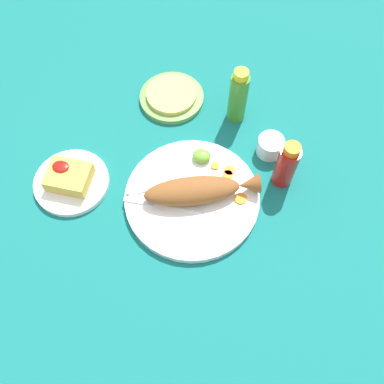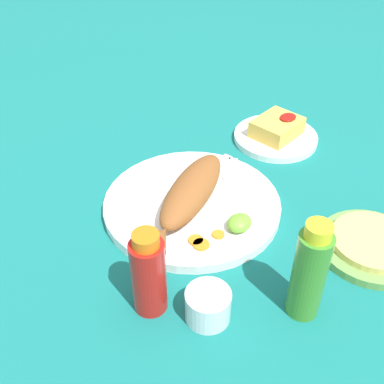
{
  "view_description": "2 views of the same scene",
  "coord_description": "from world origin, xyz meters",
  "views": [
    {
      "loc": [
        -0.1,
        0.44,
        0.89
      ],
      "look_at": [
        0.0,
        0.0,
        0.04
      ],
      "focal_mm": 40.0,
      "sensor_mm": 36.0,
      "label": 1
    },
    {
      "loc": [
        -0.48,
        -0.44,
        0.56
      ],
      "look_at": [
        0.0,
        0.0,
        0.04
      ],
      "focal_mm": 45.0,
      "sensor_mm": 36.0,
      "label": 2
    }
  ],
  "objects": [
    {
      "name": "carrot_slice_far",
      "position": [
        -0.07,
        -0.08,
        0.02
      ],
      "size": [
        0.03,
        0.03,
        0.0
      ],
      "primitive_type": "cylinder",
      "color": "orange",
      "rests_on": "main_plate"
    },
    {
      "name": "carrot_slice_near",
      "position": [
        -0.11,
        -0.02,
        0.02
      ],
      "size": [
        0.03,
        0.03,
        0.0
      ],
      "primitive_type": "cylinder",
      "color": "orange",
      "rests_on": "main_plate"
    },
    {
      "name": "side_plate_fries",
      "position": [
        0.29,
        0.02,
        0.01
      ],
      "size": [
        0.18,
        0.18,
        0.01
      ],
      "primitive_type": "cylinder",
      "color": "white",
      "rests_on": "ground_plane"
    },
    {
      "name": "carrot_slice_mid",
      "position": [
        -0.07,
        -0.07,
        0.02
      ],
      "size": [
        0.02,
        0.02,
        0.0
      ],
      "primitive_type": "cylinder",
      "color": "orange",
      "rests_on": "main_plate"
    },
    {
      "name": "fork_near",
      "position": [
        0.07,
        0.04,
        0.02
      ],
      "size": [
        0.19,
        0.02,
        0.0
      ],
      "rotation": [
        0.0,
        0.0,
        6.32
      ],
      "color": "silver",
      "rests_on": "main_plate"
    },
    {
      "name": "lime_wedge_main",
      "position": [
        -0.0,
        -0.1,
        0.03
      ],
      "size": [
        0.04,
        0.04,
        0.02
      ],
      "primitive_type": "ellipsoid",
      "color": "#6BB233",
      "rests_on": "main_plate"
    },
    {
      "name": "main_plate",
      "position": [
        0.0,
        0.0,
        0.01
      ],
      "size": [
        0.31,
        0.31,
        0.02
      ],
      "primitive_type": "cylinder",
      "color": "white",
      "rests_on": "ground_plane"
    },
    {
      "name": "ground_plane",
      "position": [
        0.0,
        0.0,
        0.0
      ],
      "size": [
        4.0,
        4.0,
        0.0
      ],
      "primitive_type": "plane",
      "color": "#146B66"
    },
    {
      "name": "fries_pile",
      "position": [
        0.29,
        0.02,
        0.03
      ],
      "size": [
        0.1,
        0.08,
        0.04
      ],
      "color": "gold",
      "rests_on": "side_plate_fries"
    },
    {
      "name": "carrot_slice_extra",
      "position": [
        -0.04,
        -0.09,
        0.02
      ],
      "size": [
        0.02,
        0.02,
        0.0
      ],
      "primitive_type": "cylinder",
      "color": "orange",
      "rests_on": "main_plate"
    },
    {
      "name": "hot_sauce_bottle_green",
      "position": [
        -0.06,
        -0.26,
        0.08
      ],
      "size": [
        0.05,
        0.05,
        0.16
      ],
      "color": "#3D8428",
      "rests_on": "ground_plane"
    },
    {
      "name": "tortilla_stack",
      "position": [
        0.12,
        -0.28,
        0.02
      ],
      "size": [
        0.13,
        0.13,
        0.01
      ],
      "primitive_type": "cylinder",
      "color": "#E0C666",
      "rests_on": "tortilla_plate"
    },
    {
      "name": "salt_cup",
      "position": [
        -0.16,
        -0.17,
        0.02
      ],
      "size": [
        0.06,
        0.06,
        0.05
      ],
      "color": "silver",
      "rests_on": "ground_plane"
    },
    {
      "name": "hot_sauce_bottle_red",
      "position": [
        -0.2,
        -0.1,
        0.07
      ],
      "size": [
        0.05,
        0.05,
        0.14
      ],
      "color": "#B21914",
      "rests_on": "ground_plane"
    },
    {
      "name": "tortilla_plate",
      "position": [
        0.12,
        -0.28,
        0.01
      ],
      "size": [
        0.17,
        0.17,
        0.01
      ],
      "primitive_type": "cylinder",
      "color": "#6B9E4C",
      "rests_on": "ground_plane"
    },
    {
      "name": "fork_far",
      "position": [
        0.08,
        -0.01,
        0.02
      ],
      "size": [
        0.17,
        0.1,
        0.0
      ],
      "rotation": [
        0.0,
        0.0,
        6.78
      ],
      "color": "silver",
      "rests_on": "main_plate"
    },
    {
      "name": "fried_fish",
      "position": [
        -0.01,
        -0.01,
        0.04
      ],
      "size": [
        0.27,
        0.14,
        0.05
      ],
      "rotation": [
        0.0,
        0.0,
        0.35
      ],
      "color": "brown",
      "rests_on": "main_plate"
    }
  ]
}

